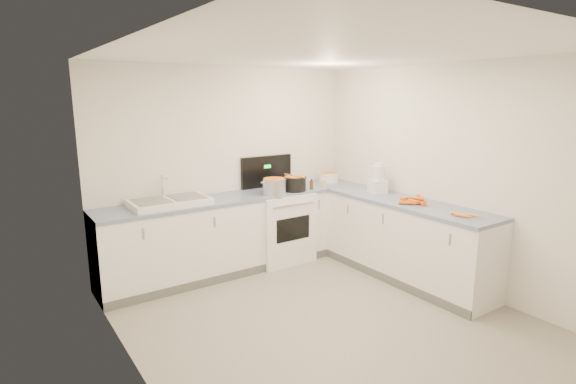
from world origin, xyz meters
TOP-DOWN VIEW (x-y plane):
  - floor at (0.00, 0.00)m, footprint 3.50×4.00m
  - ceiling at (0.00, 0.00)m, footprint 3.50×4.00m
  - wall_back at (0.00, 2.00)m, footprint 3.50×0.00m
  - wall_front at (0.00, -2.00)m, footprint 3.50×0.00m
  - wall_left at (-1.75, 0.00)m, footprint 0.00×4.00m
  - wall_right at (1.75, 0.00)m, footprint 0.00×4.00m
  - counter_back at (0.00, 1.70)m, footprint 3.50×0.62m
  - counter_right at (1.45, 0.30)m, footprint 0.62×2.20m
  - stove at (0.55, 1.69)m, footprint 0.76×0.65m
  - sink at (-0.90, 1.70)m, footprint 0.86×0.52m
  - steel_pot at (0.38, 1.51)m, footprint 0.38×0.38m
  - black_pot at (0.71, 1.54)m, footprint 0.35×0.35m
  - wooden_spoon at (0.71, 1.54)m, footprint 0.06×0.39m
  - mixing_bowl at (1.47, 1.78)m, footprint 0.29×0.29m
  - extract_bottle at (0.94, 1.49)m, footprint 0.05×0.05m
  - spice_jar at (1.15, 1.49)m, footprint 0.06×0.06m
  - food_processor at (1.52, 0.86)m, footprint 0.25×0.28m
  - carrot_pile at (1.41, 0.21)m, footprint 0.41×0.46m
  - peeled_carrots at (1.39, -0.50)m, footprint 0.18×0.31m
  - peelings at (-1.11, 1.71)m, footprint 0.18×0.24m

SIDE VIEW (x-z plane):
  - floor at x=0.00m, z-range 0.00..0.00m
  - counter_back at x=0.00m, z-range 0.00..0.94m
  - counter_right at x=1.45m, z-range 0.00..0.94m
  - stove at x=0.55m, z-range -0.21..1.15m
  - peeled_carrots at x=1.39m, z-range 0.94..0.98m
  - carrot_pile at x=1.41m, z-range 0.93..1.02m
  - sink at x=-0.90m, z-range 0.82..1.13m
  - spice_jar at x=1.15m, z-range 0.94..1.04m
  - extract_bottle at x=0.94m, z-range 0.94..1.05m
  - mixing_bowl at x=1.47m, z-range 0.94..1.07m
  - peelings at x=-1.11m, z-range 1.01..1.02m
  - black_pot at x=0.71m, z-range 0.92..1.13m
  - steel_pot at x=0.38m, z-range 0.92..1.14m
  - food_processor at x=1.52m, z-range 0.91..1.29m
  - wooden_spoon at x=0.71m, z-range 1.13..1.14m
  - wall_back at x=0.00m, z-range 0.00..2.50m
  - wall_front at x=0.00m, z-range 0.00..2.50m
  - wall_left at x=-1.75m, z-range 0.00..2.50m
  - wall_right at x=1.75m, z-range 0.00..2.50m
  - ceiling at x=0.00m, z-range 2.50..2.50m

